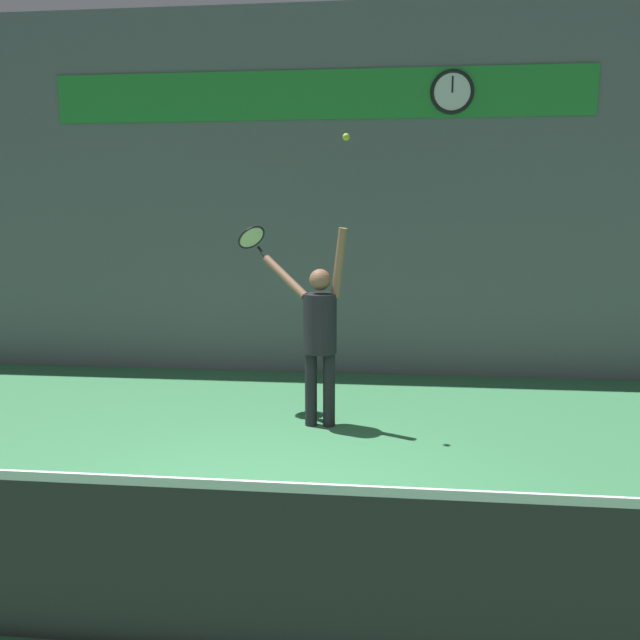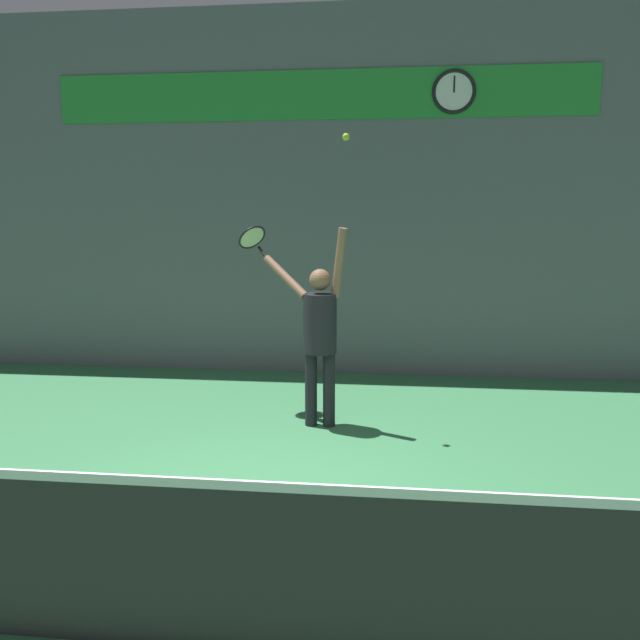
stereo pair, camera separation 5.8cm
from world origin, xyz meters
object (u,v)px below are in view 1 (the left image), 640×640
Objects in this scene: scoreboard_clock at (452,92)px; tennis_ball at (346,137)px; tennis_player at (319,329)px; tennis_racket at (252,238)px.

tennis_ball is at bearing -117.95° from scoreboard_clock.
tennis_player is at bearing -124.13° from scoreboard_clock.
tennis_player is 30.02× the size of tennis_ball.
tennis_racket reaches higher than tennis_player.
tennis_racket is (-2.34, -1.68, -1.85)m from scoreboard_clock.
tennis_ball reaches higher than tennis_racket.
tennis_racket is 1.63m from tennis_ball.
tennis_ball is (-1.24, -2.34, -0.83)m from scoreboard_clock.
scoreboard_clock is at bearing 62.05° from tennis_ball.
tennis_racket is (-0.82, 0.55, 0.92)m from tennis_player.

